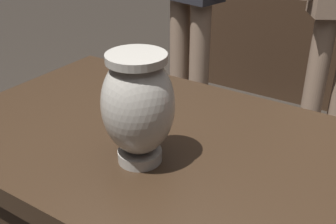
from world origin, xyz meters
TOP-DOWN VIEW (x-y plane):
  - vase_centerpiece at (-0.07, -0.10)m, footprint 0.14×0.14m

SIDE VIEW (x-z plane):
  - vase_centerpiece at x=-0.07m, z-range 0.81..1.04m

